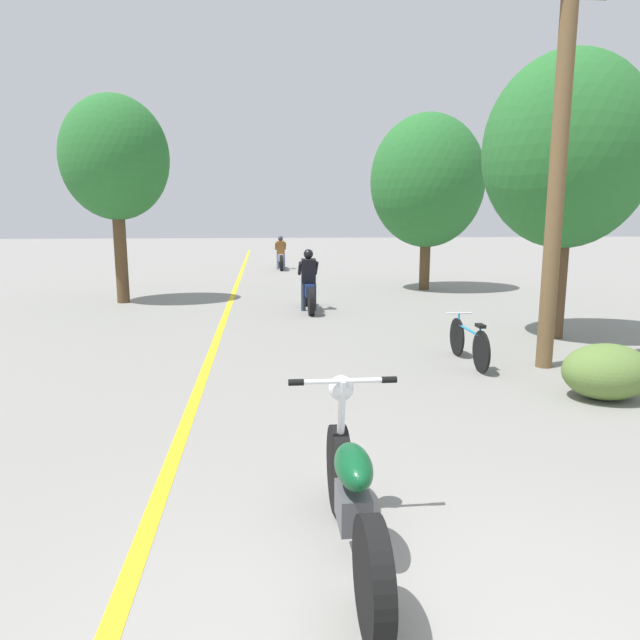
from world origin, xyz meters
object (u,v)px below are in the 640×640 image
object	(u,v)px
utility_pole	(558,163)
roadside_tree_right_near	(567,152)
motorcycle_rider_far	(281,257)
roadside_tree_left	(115,159)
bicycle_parked	(469,342)
motorcycle_rider_lead	(309,288)
motorcycle_foreground	(352,496)
roadside_tree_right_far	(427,181)

from	to	relation	value
utility_pole	roadside_tree_right_near	world-z (taller)	utility_pole
utility_pole	roadside_tree_right_near	bearing A→B (deg)	58.85
utility_pole	motorcycle_rider_far	world-z (taller)	utility_pole
roadside_tree_right_near	roadside_tree_left	world-z (taller)	roadside_tree_left
roadside_tree_right_near	bicycle_parked	distance (m)	4.19
utility_pole	motorcycle_rider_far	bearing A→B (deg)	101.57
bicycle_parked	motorcycle_rider_lead	bearing A→B (deg)	110.92
motorcycle_foreground	motorcycle_rider_far	xyz separation A→B (m)	(0.23, 21.40, 0.10)
roadside_tree_right_far	motorcycle_rider_far	world-z (taller)	roadside_tree_right_far
roadside_tree_left	motorcycle_rider_far	size ratio (longest dim) A/B	2.40
roadside_tree_right_far	motorcycle_foreground	size ratio (longest dim) A/B	2.61
roadside_tree_right_near	bicycle_parked	bearing A→B (deg)	-143.26
roadside_tree_right_near	roadside_tree_right_far	bearing A→B (deg)	93.34
roadside_tree_right_far	motorcycle_rider_lead	xyz separation A→B (m)	(-3.93, -3.65, -2.75)
roadside_tree_right_near	roadside_tree_right_far	world-z (taller)	roadside_tree_right_far
motorcycle_rider_far	roadside_tree_left	bearing A→B (deg)	-115.60
motorcycle_rider_lead	utility_pole	bearing A→B (deg)	-61.07
utility_pole	motorcycle_foreground	world-z (taller)	utility_pole
roadside_tree_right_near	roadside_tree_left	bearing A→B (deg)	149.40
roadside_tree_left	motorcycle_rider_far	distance (m)	10.86
motorcycle_foreground	motorcycle_rider_far	bearing A→B (deg)	89.38
roadside_tree_right_far	roadside_tree_left	xyz separation A→B (m)	(-8.73, -1.88, 0.39)
roadside_tree_left	motorcycle_rider_far	bearing A→B (deg)	64.40
motorcycle_foreground	motorcycle_rider_lead	size ratio (longest dim) A/B	0.94
motorcycle_rider_lead	bicycle_parked	distance (m)	5.75
roadside_tree_left	bicycle_parked	bearing A→B (deg)	-46.16
motorcycle_foreground	bicycle_parked	distance (m)	5.54
motorcycle_foreground	motorcycle_rider_far	size ratio (longest dim) A/B	0.92
roadside_tree_left	utility_pole	bearing A→B (deg)	-43.15
roadside_tree_right_far	roadside_tree_left	bearing A→B (deg)	-167.82
utility_pole	motorcycle_foreground	xyz separation A→B (m)	(-3.68, -4.59, -2.57)
roadside_tree_right_near	motorcycle_rider_far	size ratio (longest dim) A/B	2.33
utility_pole	roadside_tree_left	size ratio (longest dim) A/B	1.10
utility_pole	motorcycle_rider_far	size ratio (longest dim) A/B	2.65
motorcycle_foreground	bicycle_parked	world-z (taller)	motorcycle_foreground
roadside_tree_left	motorcycle_rider_lead	size ratio (longest dim) A/B	2.45
roadside_tree_right_near	bicycle_parked	size ratio (longest dim) A/B	3.06
motorcycle_foreground	roadside_tree_right_far	bearing A→B (deg)	72.18
roadside_tree_left	motorcycle_rider_far	world-z (taller)	roadside_tree_left
bicycle_parked	roadside_tree_right_near	bearing A→B (deg)	36.74
roadside_tree_left	bicycle_parked	size ratio (longest dim) A/B	3.16
bicycle_parked	motorcycle_rider_far	bearing A→B (deg)	98.14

